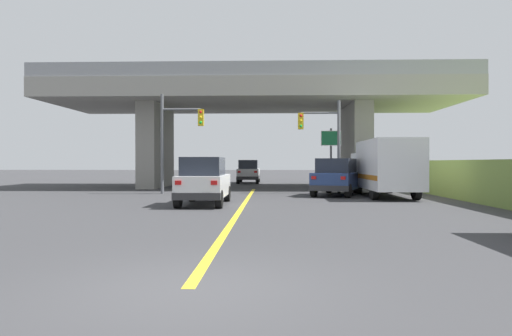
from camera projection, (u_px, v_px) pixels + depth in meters
ground at (255, 187)px, 34.14m from camera, size 160.00×160.00×0.00m
overpass_bridge at (255, 107)px, 34.07m from camera, size 28.84×10.52×8.13m
lane_divider_stripe at (242, 206)px, 18.98m from camera, size 0.20×24.81×0.01m
suv_lead at (204, 181)px, 19.76m from camera, size 1.89×4.45×2.02m
suv_crossing at (337, 177)px, 25.46m from camera, size 3.48×5.15×2.02m
box_truck at (385, 167)px, 24.47m from camera, size 2.33×7.47×2.95m
sedan_oncoming at (249, 172)px, 40.88m from camera, size 1.88×4.64×2.02m
traffic_signal_nearside at (325, 135)px, 27.28m from camera, size 2.48×0.36×5.44m
traffic_signal_farside at (176, 133)px, 26.85m from camera, size 2.51×0.36×5.75m
highway_sign at (331, 145)px, 31.92m from camera, size 1.38×0.17×4.15m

